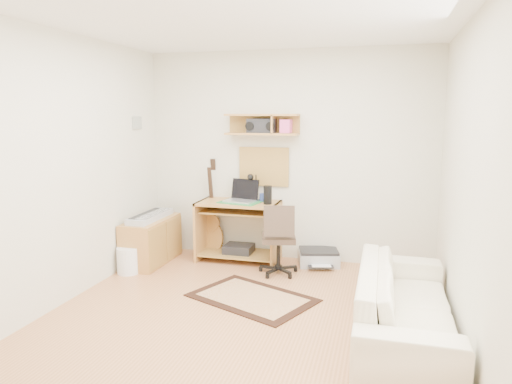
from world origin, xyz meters
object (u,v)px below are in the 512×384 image
(task_chair, at_px, (279,238))
(printer, at_px, (319,258))
(cabinet, at_px, (151,241))
(desk, at_px, (239,231))
(sofa, at_px, (405,291))

(task_chair, height_order, printer, task_chair)
(task_chair, height_order, cabinet, task_chair)
(desk, xyz_separation_m, cabinet, (-1.02, -0.37, -0.10))
(task_chair, distance_m, printer, 0.69)
(cabinet, bearing_deg, sofa, -22.14)
(desk, height_order, printer, desk)
(cabinet, relative_size, sofa, 0.46)
(task_chair, xyz_separation_m, cabinet, (-1.61, -0.00, -0.15))
(desk, relative_size, sofa, 0.52)
(cabinet, bearing_deg, desk, 19.80)
(task_chair, distance_m, cabinet, 1.62)
(sofa, bearing_deg, desk, 50.98)
(desk, xyz_separation_m, printer, (1.00, 0.09, -0.29))
(printer, distance_m, sofa, 1.93)
(cabinet, distance_m, sofa, 3.20)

